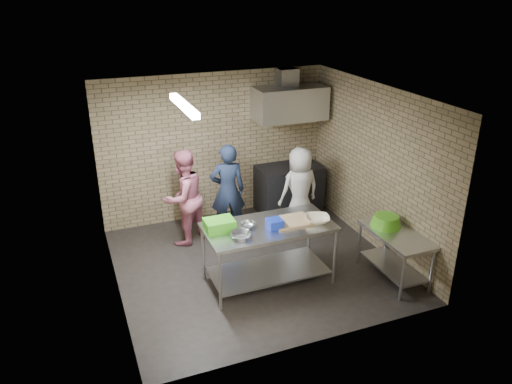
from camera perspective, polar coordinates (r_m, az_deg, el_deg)
floor at (r=8.03m, az=-0.14°, el=-8.20°), size 4.20×4.20×0.00m
ceiling at (r=7.02m, az=-0.16°, el=10.99°), size 4.20×4.20×0.00m
back_wall at (r=9.20m, az=-4.71°, el=5.16°), size 4.20×0.06×2.70m
front_wall at (r=5.79m, az=7.12°, el=-6.29°), size 4.20×0.06×2.70m
left_wall at (r=7.00m, az=-16.38°, el=-1.68°), size 0.06×4.00×2.70m
right_wall at (r=8.37m, az=13.38°, el=2.73°), size 0.06×4.00×2.70m
prep_table at (r=7.39m, az=1.43°, el=-7.03°), size 1.85×0.93×0.93m
side_counter at (r=7.81m, az=15.40°, el=-6.94°), size 0.60×1.20×0.75m
stove at (r=9.66m, az=3.75°, el=0.39°), size 1.20×0.70×0.90m
range_hood at (r=9.20m, az=3.88°, el=10.03°), size 1.30×0.60×0.60m
hood_duct at (r=9.24m, az=3.55°, el=12.94°), size 0.35×0.30×0.30m
wall_shelf at (r=9.53m, az=5.02°, el=9.35°), size 0.80×0.20×0.04m
fluorescent_fixture at (r=6.74m, az=-8.22°, el=9.73°), size 0.10×1.25×0.08m
green_crate at (r=7.02m, az=-4.20°, el=-3.76°), size 0.41×0.31×0.16m
blue_tub at (r=7.08m, az=2.16°, el=-3.62°), size 0.21×0.21×0.13m
cutting_board at (r=7.28m, az=4.07°, el=-3.32°), size 0.57×0.43×0.03m
mixing_bowl_a at (r=6.83m, az=-1.76°, el=-4.97°), size 0.37×0.37×0.07m
mixing_bowl_b at (r=7.10m, az=-0.93°, el=-3.81°), size 0.28×0.28×0.07m
ceramic_bowl at (r=7.31m, az=7.00°, el=-3.08°), size 0.46×0.46×0.09m
green_basin at (r=7.76m, az=14.57°, el=-3.19°), size 0.46×0.46×0.17m
bottle_red at (r=9.40m, az=3.65°, el=9.88°), size 0.07×0.07×0.18m
man_navy at (r=8.59m, az=-3.23°, el=0.16°), size 0.66×0.49×1.66m
woman_pink at (r=8.41m, az=-8.25°, el=-0.61°), size 1.00×0.93×1.65m
woman_white at (r=8.84m, az=4.99°, el=0.30°), size 0.78×0.54×1.52m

